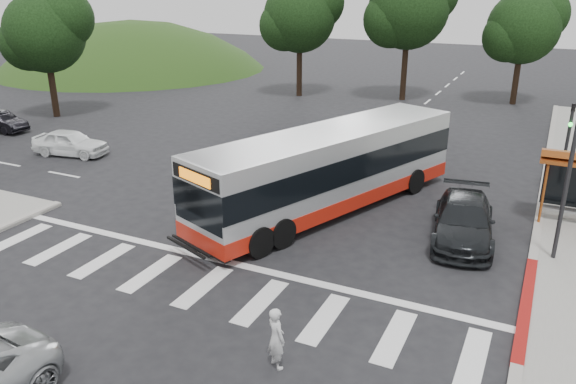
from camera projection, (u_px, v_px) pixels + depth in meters
The scene contains 16 objects.
ground at pixel (276, 226), 21.39m from camera, with size 140.00×140.00×0.00m, color black.
curb_east at pixel (543, 193), 24.47m from camera, with size 0.30×40.00×0.15m, color #9E9991.
curb_east_red at pixel (526, 306), 16.04m from camera, with size 0.32×6.00×0.15m, color maroon.
hillside_nw at pixel (135, 69), 59.63m from camera, with size 44.00×44.00×10.00m, color #253F14.
crosswalk_ladder at pixel (203, 287), 17.17m from camera, with size 18.00×2.60×0.01m, color silver.
traffic_signal_ne_tall at pixel (573, 149), 17.40m from camera, with size 0.18×0.37×6.50m.
traffic_signal_ne_short at pixel (568, 139), 23.79m from camera, with size 0.18×0.37×4.00m.
tree_north_a at pixel (410, 7), 41.71m from camera, with size 6.60×6.15×10.17m.
tree_north_b at pixel (525, 26), 40.60m from camera, with size 5.72×5.33×8.43m.
tree_north_c at pixel (301, 15), 43.47m from camera, with size 6.16×5.74×9.30m.
tree_west_a at pixel (46, 31), 36.73m from camera, with size 5.72×5.33×8.43m.
transit_bus at pixel (330, 171), 22.45m from camera, with size 2.76×12.74×3.29m, color #A5A7A9, non-canonical shape.
pedestrian at pixel (276, 338), 13.37m from camera, with size 0.59×0.39×1.61m, color silver.
dark_sedan at pixel (464, 220), 20.09m from camera, with size 2.06×5.06×1.47m, color black.
west_car_white at pixel (70, 143), 29.88m from camera, with size 1.62×4.03×1.37m, color white.
west_car_black at pixel (1, 122), 34.64m from camera, with size 1.29×3.71×1.22m, color black.
Camera 1 is at (8.84, -17.43, 8.79)m, focal length 35.00 mm.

